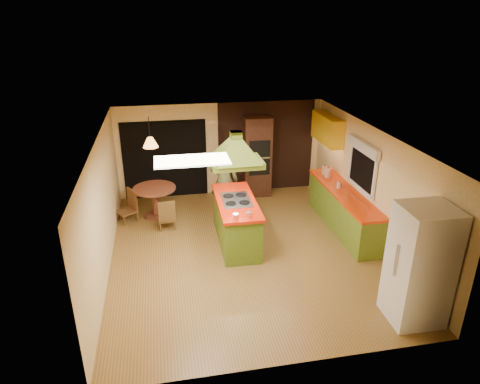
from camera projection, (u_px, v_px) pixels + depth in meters
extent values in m
plane|color=olive|center=(244.00, 250.00, 9.09)|extent=(6.50, 6.50, 0.00)
plane|color=#FAE8B3|center=(221.00, 149.00, 11.54)|extent=(5.50, 0.00, 5.50)
plane|color=#FAE8B3|center=(292.00, 293.00, 5.66)|extent=(5.50, 0.00, 5.50)
plane|color=#FAE8B3|center=(103.00, 207.00, 8.13)|extent=(0.00, 6.50, 6.50)
plane|color=#FAE8B3|center=(371.00, 187.00, 9.07)|extent=(0.00, 6.50, 6.50)
plane|color=silver|center=(245.00, 136.00, 8.12)|extent=(6.50, 6.50, 0.00)
cube|color=#381E14|center=(266.00, 147.00, 11.74)|extent=(2.64, 0.03, 2.50)
cube|color=black|center=(165.00, 160.00, 11.35)|extent=(2.20, 0.03, 2.10)
cube|color=olive|center=(343.00, 211.00, 9.89)|extent=(0.58, 3.00, 0.86)
cube|color=#E53807|center=(345.00, 193.00, 9.71)|extent=(0.62, 3.05, 0.06)
cube|color=yellow|center=(327.00, 129.00, 10.76)|extent=(0.34, 1.40, 0.70)
cube|color=black|center=(363.00, 167.00, 9.31)|extent=(0.03, 1.16, 0.96)
cube|color=white|center=(363.00, 147.00, 9.12)|extent=(0.10, 1.35, 0.22)
cube|color=white|center=(192.00, 160.00, 6.85)|extent=(1.20, 0.60, 0.03)
cube|color=#56751D|center=(236.00, 223.00, 9.23)|extent=(0.78, 1.96, 0.95)
cube|color=red|center=(236.00, 202.00, 9.03)|extent=(0.85, 2.05, 0.06)
cube|color=silver|center=(236.00, 200.00, 9.01)|extent=(0.60, 0.86, 0.02)
cube|color=#546619|center=(236.00, 163.00, 8.69)|extent=(1.07, 0.78, 0.13)
pyramid|color=#546619|center=(236.00, 138.00, 8.49)|extent=(1.07, 0.78, 0.45)
cube|color=#546619|center=(236.00, 135.00, 8.46)|extent=(0.22, 0.22, 0.14)
imported|color=brown|center=(224.00, 181.00, 10.28)|extent=(0.75, 0.57, 1.85)
cube|color=white|center=(420.00, 265.00, 6.73)|extent=(0.84, 0.80, 2.00)
cube|color=#452416|center=(257.00, 156.00, 11.50)|extent=(0.75, 0.62, 2.17)
cube|color=black|center=(260.00, 149.00, 11.11)|extent=(0.56, 0.05, 0.45)
cube|color=black|center=(260.00, 167.00, 11.30)|extent=(0.56, 0.05, 0.45)
cylinder|color=brown|center=(154.00, 188.00, 10.31)|extent=(1.03, 1.03, 0.05)
cylinder|color=brown|center=(155.00, 202.00, 10.45)|extent=(0.14, 0.14, 0.72)
cylinder|color=brown|center=(157.00, 215.00, 10.59)|extent=(0.58, 0.58, 0.05)
cone|color=#FF9E3F|center=(150.00, 142.00, 9.85)|extent=(0.41, 0.41, 0.23)
cylinder|color=beige|center=(328.00, 173.00, 10.49)|extent=(0.16, 0.16, 0.23)
cylinder|color=beige|center=(325.00, 170.00, 10.68)|extent=(0.16, 0.16, 0.20)
cylinder|color=beige|center=(339.00, 185.00, 9.86)|extent=(0.14, 0.14, 0.14)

